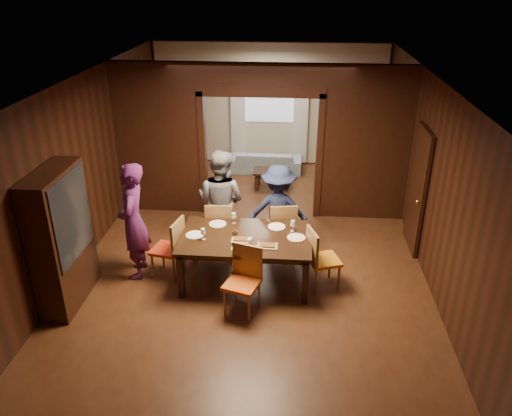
# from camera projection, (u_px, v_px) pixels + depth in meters

# --- Properties ---
(floor) EXTENTS (9.00, 9.00, 0.00)m
(floor) POSITION_uv_depth(u_px,v_px,m) (253.00, 253.00, 8.48)
(floor) COLOR #492514
(floor) RESTS_ON ground
(ceiling) EXTENTS (5.50, 9.00, 0.02)m
(ceiling) POSITION_uv_depth(u_px,v_px,m) (253.00, 81.00, 7.23)
(ceiling) COLOR silver
(ceiling) RESTS_ON room_walls
(room_walls) EXTENTS (5.52, 9.01, 2.90)m
(room_walls) POSITION_uv_depth(u_px,v_px,m) (262.00, 135.00, 9.52)
(room_walls) COLOR black
(room_walls) RESTS_ON floor
(person_purple) EXTENTS (0.52, 0.72, 1.85)m
(person_purple) POSITION_uv_depth(u_px,v_px,m) (133.00, 221.00, 7.53)
(person_purple) COLOR #531C53
(person_purple) RESTS_ON floor
(person_grey) EXTENTS (1.06, 0.95, 1.78)m
(person_grey) POSITION_uv_depth(u_px,v_px,m) (221.00, 201.00, 8.26)
(person_grey) COLOR slate
(person_grey) RESTS_ON floor
(person_navy) EXTENTS (1.01, 0.58, 1.56)m
(person_navy) POSITION_uv_depth(u_px,v_px,m) (278.00, 210.00, 8.22)
(person_navy) COLOR #1B2344
(person_navy) RESTS_ON floor
(sofa) EXTENTS (1.71, 0.69, 0.50)m
(sofa) POSITION_uv_depth(u_px,v_px,m) (265.00, 161.00, 11.84)
(sofa) COLOR #96B5C4
(sofa) RESTS_ON floor
(serving_bowl) EXTENTS (0.28, 0.28, 0.07)m
(serving_bowl) POSITION_uv_depth(u_px,v_px,m) (254.00, 231.00, 7.52)
(serving_bowl) COLOR black
(serving_bowl) RESTS_ON dining_table
(dining_table) EXTENTS (1.96, 1.22, 0.76)m
(dining_table) POSITION_uv_depth(u_px,v_px,m) (246.00, 258.00, 7.61)
(dining_table) COLOR black
(dining_table) RESTS_ON floor
(coffee_table) EXTENTS (0.80, 0.50, 0.40)m
(coffee_table) POSITION_uv_depth(u_px,v_px,m) (272.00, 179.00, 10.97)
(coffee_table) COLOR black
(coffee_table) RESTS_ON floor
(chair_left) EXTENTS (0.52, 0.52, 0.97)m
(chair_left) POSITION_uv_depth(u_px,v_px,m) (167.00, 247.00, 7.69)
(chair_left) COLOR red
(chair_left) RESTS_ON floor
(chair_right) EXTENTS (0.56, 0.56, 0.97)m
(chair_right) POSITION_uv_depth(u_px,v_px,m) (324.00, 258.00, 7.41)
(chair_right) COLOR orange
(chair_right) RESTS_ON floor
(chair_far_l) EXTENTS (0.47, 0.47, 0.97)m
(chair_far_l) POSITION_uv_depth(u_px,v_px,m) (220.00, 227.00, 8.31)
(chair_far_l) COLOR red
(chair_far_l) RESTS_ON floor
(chair_far_r) EXTENTS (0.50, 0.50, 0.97)m
(chair_far_r) POSITION_uv_depth(u_px,v_px,m) (282.00, 228.00, 8.29)
(chair_far_r) COLOR red
(chair_far_r) RESTS_ON floor
(chair_near) EXTENTS (0.55, 0.55, 0.97)m
(chair_near) POSITION_uv_depth(u_px,v_px,m) (242.00, 282.00, 6.84)
(chair_near) COLOR #D34F13
(chair_near) RESTS_ON floor
(hutch) EXTENTS (0.40, 1.20, 2.00)m
(hutch) POSITION_uv_depth(u_px,v_px,m) (61.00, 239.00, 6.89)
(hutch) COLOR black
(hutch) RESTS_ON floor
(door_right) EXTENTS (0.06, 0.90, 2.10)m
(door_right) POSITION_uv_depth(u_px,v_px,m) (418.00, 190.00, 8.27)
(door_right) COLOR black
(door_right) RESTS_ON floor
(window_far) EXTENTS (1.20, 0.03, 1.30)m
(window_far) POSITION_uv_depth(u_px,v_px,m) (270.00, 95.00, 11.74)
(window_far) COLOR silver
(window_far) RESTS_ON back_wall
(curtain_left) EXTENTS (0.35, 0.06, 2.40)m
(curtain_left) POSITION_uv_depth(u_px,v_px,m) (238.00, 113.00, 11.95)
(curtain_left) COLOR white
(curtain_left) RESTS_ON back_wall
(curtain_right) EXTENTS (0.35, 0.06, 2.40)m
(curtain_right) POSITION_uv_depth(u_px,v_px,m) (301.00, 115.00, 11.84)
(curtain_right) COLOR white
(curtain_right) RESTS_ON back_wall
(plate_left) EXTENTS (0.27, 0.27, 0.01)m
(plate_left) POSITION_uv_depth(u_px,v_px,m) (195.00, 235.00, 7.47)
(plate_left) COLOR white
(plate_left) RESTS_ON dining_table
(plate_far_l) EXTENTS (0.27, 0.27, 0.01)m
(plate_far_l) POSITION_uv_depth(u_px,v_px,m) (218.00, 224.00, 7.80)
(plate_far_l) COLOR silver
(plate_far_l) RESTS_ON dining_table
(plate_far_r) EXTENTS (0.27, 0.27, 0.01)m
(plate_far_r) POSITION_uv_depth(u_px,v_px,m) (277.00, 227.00, 7.71)
(plate_far_r) COLOR white
(plate_far_r) RESTS_ON dining_table
(plate_right) EXTENTS (0.27, 0.27, 0.01)m
(plate_right) POSITION_uv_depth(u_px,v_px,m) (296.00, 238.00, 7.40)
(plate_right) COLOR silver
(plate_right) RESTS_ON dining_table
(plate_near) EXTENTS (0.27, 0.27, 0.01)m
(plate_near) POSITION_uv_depth(u_px,v_px,m) (241.00, 248.00, 7.11)
(plate_near) COLOR silver
(plate_near) RESTS_ON dining_table
(platter_a) EXTENTS (0.30, 0.20, 0.04)m
(platter_a) POSITION_uv_depth(u_px,v_px,m) (242.00, 239.00, 7.33)
(platter_a) COLOR gray
(platter_a) RESTS_ON dining_table
(platter_b) EXTENTS (0.30, 0.20, 0.04)m
(platter_b) POSITION_uv_depth(u_px,v_px,m) (267.00, 245.00, 7.16)
(platter_b) COLOR gray
(platter_b) RESTS_ON dining_table
(wineglass_left) EXTENTS (0.08, 0.08, 0.18)m
(wineglass_left) POSITION_uv_depth(u_px,v_px,m) (203.00, 234.00, 7.32)
(wineglass_left) COLOR silver
(wineglass_left) RESTS_ON dining_table
(wineglass_far) EXTENTS (0.08, 0.08, 0.18)m
(wineglass_far) POSITION_uv_depth(u_px,v_px,m) (234.00, 218.00, 7.79)
(wineglass_far) COLOR white
(wineglass_far) RESTS_ON dining_table
(wineglass_right) EXTENTS (0.08, 0.08, 0.18)m
(wineglass_right) POSITION_uv_depth(u_px,v_px,m) (293.00, 226.00, 7.55)
(wineglass_right) COLOR silver
(wineglass_right) RESTS_ON dining_table
(tumbler) EXTENTS (0.07, 0.07, 0.14)m
(tumbler) POSITION_uv_depth(u_px,v_px,m) (249.00, 243.00, 7.12)
(tumbler) COLOR white
(tumbler) RESTS_ON dining_table
(condiment_jar) EXTENTS (0.08, 0.08, 0.11)m
(condiment_jar) POSITION_uv_depth(u_px,v_px,m) (235.00, 233.00, 7.42)
(condiment_jar) COLOR #4A2511
(condiment_jar) RESTS_ON dining_table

